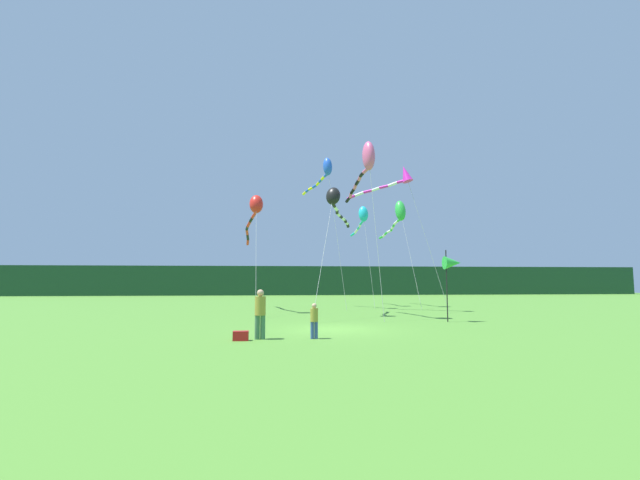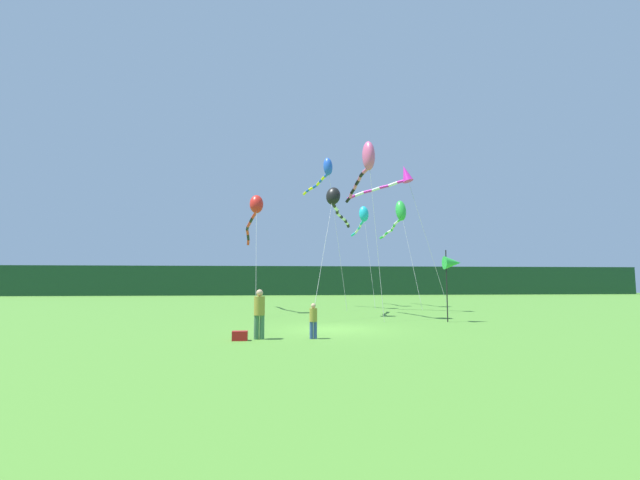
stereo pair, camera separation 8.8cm
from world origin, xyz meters
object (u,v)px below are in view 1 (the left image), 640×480
(kite_rainbow, at_px, (367,161))
(cooler_box, at_px, (241,336))
(person_child, at_px, (314,319))
(banner_flag_pole, at_px, (452,263))
(kite_blue, at_px, (325,170))
(person_adult, at_px, (260,311))
(kite_red, at_px, (255,210))
(kite_black, at_px, (335,200))
(kite_green, at_px, (399,214))
(kite_cyan, at_px, (362,217))
(kite_magenta, at_px, (399,177))

(kite_rainbow, bearing_deg, cooler_box, -128.02)
(person_child, relative_size, banner_flag_pole, 0.35)
(cooler_box, xyz_separation_m, kite_blue, (5.00, 16.87, 10.64))
(person_child, height_order, banner_flag_pole, banner_flag_pole)
(person_child, bearing_deg, person_adult, 177.88)
(person_child, height_order, kite_red, kite_red)
(kite_red, bearing_deg, person_adult, -85.83)
(kite_rainbow, bearing_deg, kite_blue, 99.57)
(kite_black, distance_m, kite_blue, 7.78)
(kite_black, bearing_deg, banner_flag_pole, -35.52)
(cooler_box, xyz_separation_m, kite_black, (4.79, 10.03, 6.94))
(kite_black, bearing_deg, kite_blue, 88.27)
(person_child, relative_size, kite_green, 0.15)
(person_child, distance_m, kite_red, 15.05)
(person_adult, relative_size, kite_black, 0.23)
(person_child, bearing_deg, kite_cyan, 73.35)
(kite_magenta, distance_m, kite_rainbow, 6.24)
(kite_red, bearing_deg, kite_blue, 31.90)
(banner_flag_pole, height_order, kite_rainbow, kite_rainbow)
(person_adult, xyz_separation_m, kite_blue, (4.33, 16.57, 9.79))
(kite_green, bearing_deg, person_child, -115.31)
(kite_black, bearing_deg, kite_magenta, 33.60)
(kite_rainbow, bearing_deg, kite_magenta, 56.25)
(person_adult, height_order, kite_cyan, kite_cyan)
(kite_magenta, relative_size, kite_red, 0.92)
(person_child, height_order, kite_blue, kite_blue)
(kite_red, bearing_deg, kite_rainbow, -38.28)
(kite_cyan, xyz_separation_m, kite_red, (-8.81, -6.19, -0.57))
(kite_blue, bearing_deg, kite_rainbow, -80.43)
(cooler_box, distance_m, kite_cyan, 22.77)
(banner_flag_pole, height_order, kite_green, kite_green)
(person_adult, height_order, kite_rainbow, kite_rainbow)
(person_adult, height_order, kite_black, kite_black)
(banner_flag_pole, relative_size, kite_rainbow, 0.37)
(person_adult, distance_m, kite_magenta, 18.16)
(cooler_box, relative_size, banner_flag_pole, 0.15)
(kite_black, bearing_deg, kite_cyan, 69.09)
(kite_green, bearing_deg, kite_rainbow, -115.37)
(kite_blue, bearing_deg, person_adult, -104.64)
(person_child, height_order, kite_cyan, kite_cyan)
(kite_green, bearing_deg, banner_flag_pole, -94.03)
(kite_black, bearing_deg, person_adult, -112.96)
(cooler_box, bearing_deg, person_child, 4.83)
(kite_cyan, bearing_deg, cooler_box, -113.30)
(kite_magenta, xyz_separation_m, kite_black, (-5.12, -3.40, -2.39))
(cooler_box, relative_size, kite_green, 0.06)
(kite_magenta, distance_m, kite_black, 6.60)
(kite_black, height_order, kite_green, kite_green)
(person_adult, relative_size, kite_green, 0.20)
(kite_black, height_order, kite_red, kite_red)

